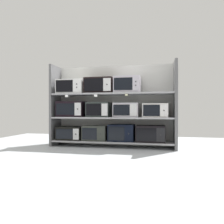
{
  "coord_description": "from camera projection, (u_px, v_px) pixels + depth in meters",
  "views": [
    {
      "loc": [
        0.91,
        -4.33,
        0.72
      ],
      "look_at": [
        0.0,
        0.0,
        0.7
      ],
      "focal_mm": 35.48,
      "sensor_mm": 36.0,
      "label": 1
    }
  ],
  "objects": [
    {
      "name": "microwave_10",
      "position": [
        128.0,
        85.0,
        4.36
      ],
      "size": [
        0.51,
        0.41,
        0.32
      ],
      "color": "#BAB3C0",
      "rests_on": "shelf_2"
    },
    {
      "name": "microwave_2",
      "position": [
        122.0,
        133.0,
        4.39
      ],
      "size": [
        0.5,
        0.38,
        0.33
      ],
      "color": "black",
      "rests_on": "shelf_0"
    },
    {
      "name": "upright_right",
      "position": [
        175.0,
        105.0,
        4.17
      ],
      "size": [
        0.05,
        0.48,
        1.67
      ],
      "primitive_type": "cube",
      "color": "#5B5B5E",
      "rests_on": "ground"
    },
    {
      "name": "microwave_6",
      "position": [
        126.0,
        110.0,
        4.36
      ],
      "size": [
        0.49,
        0.34,
        0.28
      ],
      "color": "#B5B1BC",
      "rests_on": "shelf_1"
    },
    {
      "name": "ground",
      "position": [
        99.0,
        158.0,
        3.45
      ],
      "size": [
        6.39,
        6.0,
        0.02
      ],
      "primitive_type": "cube",
      "color": "#B2B7BC"
    },
    {
      "name": "price_tag_0",
      "position": [
        67.0,
        96.0,
        4.37
      ],
      "size": [
        0.06,
        0.0,
        0.04
      ],
      "primitive_type": "cube",
      "color": "white"
    },
    {
      "name": "shelf_1",
      "position": [
        112.0,
        118.0,
        4.43
      ],
      "size": [
        2.39,
        0.48,
        0.03
      ],
      "primitive_type": "cube",
      "color": "#99999E"
    },
    {
      "name": "microwave_7",
      "position": [
        155.0,
        110.0,
        4.25
      ],
      "size": [
        0.48,
        0.4,
        0.26
      ],
      "color": "silver",
      "rests_on": "shelf_1"
    },
    {
      "name": "microwave_1",
      "position": [
        96.0,
        133.0,
        4.5
      ],
      "size": [
        0.49,
        0.4,
        0.3
      ],
      "color": "#2E322D",
      "rests_on": "shelf_0"
    },
    {
      "name": "microwave_3",
      "position": [
        151.0,
        134.0,
        4.27
      ],
      "size": [
        0.55,
        0.39,
        0.31
      ],
      "color": "black",
      "rests_on": "shelf_0"
    },
    {
      "name": "price_tag_2",
      "position": [
        126.0,
        95.0,
        4.12
      ],
      "size": [
        0.05,
        0.0,
        0.03
      ],
      "primitive_type": "cube",
      "color": "beige"
    },
    {
      "name": "back_panel",
      "position": [
        115.0,
        106.0,
        4.68
      ],
      "size": [
        2.59,
        0.04,
        1.67
      ],
      "primitive_type": "cube",
      "color": "#B2B2AD",
      "rests_on": "ground"
    },
    {
      "name": "upright_left",
      "position": [
        55.0,
        106.0,
        4.68
      ],
      "size": [
        0.05,
        0.48,
        1.67
      ],
      "primitive_type": "cube",
      "color": "#5B5B5E",
      "rests_on": "ground"
    },
    {
      "name": "microwave_4",
      "position": [
        72.0,
        109.0,
        4.6
      ],
      "size": [
        0.56,
        0.39,
        0.32
      ],
      "color": "black",
      "rests_on": "shelf_1"
    },
    {
      "name": "microwave_5",
      "position": [
        99.0,
        110.0,
        4.48
      ],
      "size": [
        0.46,
        0.39,
        0.3
      ],
      "color": "#29312F",
      "rests_on": "shelf_1"
    },
    {
      "name": "microwave_0",
      "position": [
        71.0,
        133.0,
        4.61
      ],
      "size": [
        0.52,
        0.41,
        0.27
      ],
      "color": "black",
      "rests_on": "shelf_0"
    },
    {
      "name": "shelf_2",
      "position": [
        112.0,
        94.0,
        4.43
      ],
      "size": [
        2.39,
        0.48,
        0.03
      ],
      "primitive_type": "cube",
      "color": "#99999E"
    },
    {
      "name": "microwave_9",
      "position": [
        100.0,
        86.0,
        4.47
      ],
      "size": [
        0.57,
        0.39,
        0.31
      ],
      "color": "black",
      "rests_on": "shelf_2"
    },
    {
      "name": "shelf_0",
      "position": [
        112.0,
        141.0,
        4.43
      ],
      "size": [
        2.39,
        0.48,
        0.03
      ],
      "primitive_type": "cube",
      "color": "#99999E",
      "rests_on": "ground"
    },
    {
      "name": "microwave_8",
      "position": [
        72.0,
        87.0,
        4.6
      ],
      "size": [
        0.56,
        0.42,
        0.29
      ],
      "color": "silver",
      "rests_on": "shelf_2"
    },
    {
      "name": "price_tag_1",
      "position": [
        96.0,
        96.0,
        4.24
      ],
      "size": [
        0.07,
        0.0,
        0.04
      ],
      "primitive_type": "cube",
      "color": "white"
    }
  ]
}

